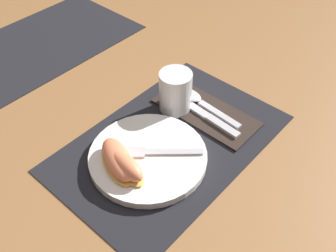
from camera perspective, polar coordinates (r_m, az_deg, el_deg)
ground_plane at (r=0.81m, az=0.30°, el=-2.46°), size 3.00×3.00×0.00m
placemat at (r=0.81m, az=0.30°, el=-2.36°), size 0.48×0.31×0.00m
placemat_far at (r=1.16m, az=-17.32°, el=11.67°), size 0.48×0.31×0.00m
plate at (r=0.77m, az=-3.12°, el=-4.36°), size 0.23×0.23×0.02m
juice_glass at (r=0.86m, az=1.09°, el=4.75°), size 0.07×0.07×0.09m
napkin at (r=0.88m, az=5.36°, el=2.15°), size 0.11×0.24×0.00m
knife at (r=0.86m, az=5.02°, el=1.88°), size 0.03×0.21×0.01m
spoon at (r=0.89m, az=4.38°, el=3.79°), size 0.04×0.17×0.01m
fork at (r=0.76m, az=-2.79°, el=-3.83°), size 0.14×0.15×0.00m
citrus_wedge_0 at (r=0.74m, az=-7.29°, el=-4.88°), size 0.09×0.13×0.03m
citrus_wedge_1 at (r=0.73m, az=-6.37°, el=-5.68°), size 0.05×0.10×0.04m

